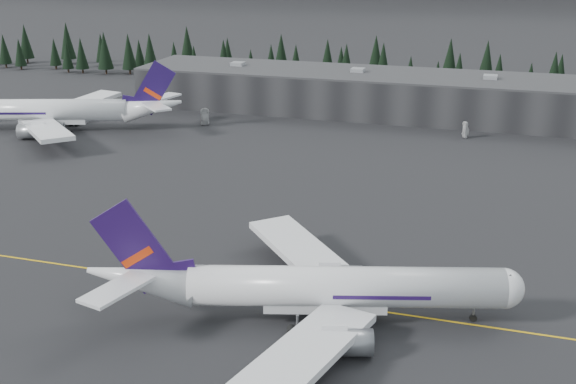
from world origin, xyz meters
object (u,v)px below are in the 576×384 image
(jet_main, at_px, (307,287))
(gse_vehicle_b, at_px, (466,135))
(terminal, at_px, (389,94))
(gse_vehicle_a, at_px, (205,123))
(jet_parked, at_px, (63,111))

(jet_main, relative_size, gse_vehicle_b, 13.02)
(terminal, relative_size, gse_vehicle_a, 31.08)
(jet_main, distance_m, jet_parked, 128.02)
(jet_parked, height_order, gse_vehicle_b, jet_parked)
(gse_vehicle_b, bearing_deg, terminal, -163.99)
(jet_parked, height_order, gse_vehicle_a, jet_parked)
(jet_main, relative_size, jet_parked, 0.92)
(terminal, height_order, jet_parked, jet_parked)
(jet_parked, distance_m, gse_vehicle_a, 40.39)
(jet_parked, relative_size, gse_vehicle_a, 12.80)
(terminal, bearing_deg, jet_main, -85.08)
(gse_vehicle_a, xyz_separation_m, gse_vehicle_b, (74.22, 7.80, 0.08))
(jet_parked, bearing_deg, gse_vehicle_a, -172.17)
(jet_parked, distance_m, gse_vehicle_b, 113.30)
(jet_main, bearing_deg, gse_vehicle_a, 104.53)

